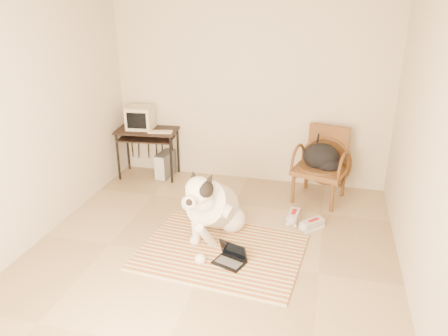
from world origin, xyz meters
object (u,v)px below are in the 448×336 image
(laptop, at_px, (231,257))
(pc_tower, at_px, (165,165))
(computer_desk, at_px, (147,136))
(backpack, at_px, (322,158))
(dog, at_px, (213,207))
(rattan_chair, at_px, (322,164))
(crt_monitor, at_px, (140,118))

(laptop, distance_m, pc_tower, 2.54)
(computer_desk, bearing_deg, laptop, -48.67)
(laptop, bearing_deg, backpack, 64.52)
(dog, xyz_separation_m, rattan_chair, (1.17, 1.35, 0.12))
(dog, height_order, computer_desk, dog)
(laptop, relative_size, crt_monitor, 0.95)
(computer_desk, xyz_separation_m, crt_monitor, (-0.11, 0.05, 0.27))
(dog, xyz_separation_m, laptop, (0.33, -0.49, -0.30))
(pc_tower, distance_m, rattan_chair, 2.37)
(laptop, relative_size, backpack, 0.77)
(laptop, xyz_separation_m, backpack, (0.84, 1.76, 0.54))
(dog, relative_size, rattan_chair, 1.35)
(pc_tower, height_order, backpack, backpack)
(crt_monitor, relative_size, pc_tower, 0.94)
(pc_tower, bearing_deg, laptop, -53.64)
(computer_desk, height_order, rattan_chair, rattan_chair)
(laptop, bearing_deg, dog, 123.55)
(dog, xyz_separation_m, backpack, (1.17, 1.27, 0.24))
(backpack, bearing_deg, laptop, -115.48)
(rattan_chair, bearing_deg, laptop, -114.50)
(pc_tower, bearing_deg, dog, -52.78)
(crt_monitor, bearing_deg, rattan_chair, -4.26)
(dog, relative_size, laptop, 3.51)
(dog, height_order, pc_tower, dog)
(laptop, distance_m, backpack, 2.03)
(pc_tower, relative_size, backpack, 0.87)
(crt_monitor, height_order, rattan_chair, crt_monitor)
(dog, xyz_separation_m, computer_desk, (-1.43, 1.50, 0.27))
(computer_desk, bearing_deg, crt_monitor, 155.60)
(backpack, bearing_deg, rattan_chair, 90.63)
(crt_monitor, xyz_separation_m, rattan_chair, (2.70, -0.20, -0.42))
(computer_desk, height_order, backpack, backpack)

